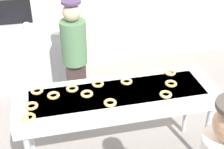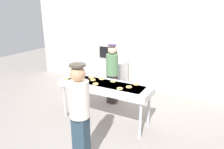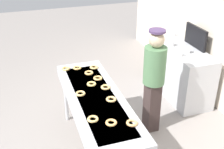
{
  "view_description": "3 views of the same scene",
  "coord_description": "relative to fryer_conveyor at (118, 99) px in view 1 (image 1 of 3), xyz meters",
  "views": [
    {
      "loc": [
        -0.65,
        -2.52,
        2.77
      ],
      "look_at": [
        -0.01,
        0.22,
        1.01
      ],
      "focal_mm": 50.79,
      "sensor_mm": 36.0,
      "label": 1
    },
    {
      "loc": [
        2.12,
        -3.61,
        2.48
      ],
      "look_at": [
        0.09,
        0.17,
        1.09
      ],
      "focal_mm": 33.28,
      "sensor_mm": 36.0,
      "label": 2
    },
    {
      "loc": [
        2.93,
        -0.78,
        2.82
      ],
      "look_at": [
        -0.09,
        0.24,
        1.16
      ],
      "focal_mm": 46.31,
      "sensor_mm": 36.0,
      "label": 3
    }
  ],
  "objects": [
    {
      "name": "worker_baker",
      "position": [
        -0.32,
        0.94,
        0.04
      ],
      "size": [
        0.31,
        0.31,
        1.59
      ],
      "rotation": [
        0.0,
        0.0,
        3.43
      ],
      "color": "#352826",
      "rests_on": "ground"
    },
    {
      "name": "glazed_donut_9",
      "position": [
        -0.79,
        0.19,
        0.1
      ],
      "size": [
        0.16,
        0.16,
        0.03
      ],
      "primitive_type": "torus",
      "rotation": [
        0.0,
        0.0,
        2.8
      ],
      "color": "#E4B96D",
      "rests_on": "fryer_conveyor"
    },
    {
      "name": "glazed_donut_10",
      "position": [
        0.45,
        -0.16,
        0.1
      ],
      "size": [
        0.13,
        0.13,
        0.03
      ],
      "primitive_type": "torus",
      "rotation": [
        0.0,
        0.0,
        3.1
      ],
      "color": "#E2B96A",
      "rests_on": "fryer_conveyor"
    },
    {
      "name": "glazed_donut_4",
      "position": [
        -0.64,
        0.07,
        0.1
      ],
      "size": [
        0.13,
        0.13,
        0.03
      ],
      "primitive_type": "torus",
      "rotation": [
        0.0,
        0.0,
        0.02
      ],
      "color": "#E4B163",
      "rests_on": "fryer_conveyor"
    },
    {
      "name": "glazed_donut_0",
      "position": [
        -0.12,
        -0.17,
        0.1
      ],
      "size": [
        0.15,
        0.15,
        0.03
      ],
      "primitive_type": "torus",
      "rotation": [
        0.0,
        0.0,
        2.94
      ],
      "color": "#DDAF67",
      "rests_on": "fryer_conveyor"
    },
    {
      "name": "glazed_donut_5",
      "position": [
        -0.17,
        0.17,
        0.1
      ],
      "size": [
        0.14,
        0.14,
        0.03
      ],
      "primitive_type": "torus",
      "rotation": [
        0.0,
        0.0,
        0.09
      ],
      "color": "#E9BC6A",
      "rests_on": "fryer_conveyor"
    },
    {
      "name": "glazed_donut_1",
      "position": [
        -0.87,
        -0.22,
        0.1
      ],
      "size": [
        0.13,
        0.13,
        0.03
      ],
      "primitive_type": "torus",
      "rotation": [
        0.0,
        0.0,
        3.14
      ],
      "color": "#DCB362",
      "rests_on": "fryer_conveyor"
    },
    {
      "name": "paper_cup_1",
      "position": [
        -0.88,
        1.83,
        0.11
      ],
      "size": [
        0.08,
        0.08,
        0.1
      ],
      "primitive_type": "cylinder",
      "color": "white",
      "rests_on": "prep_counter"
    },
    {
      "name": "glazed_donut_8",
      "position": [
        -0.44,
        0.15,
        0.1
      ],
      "size": [
        0.14,
        0.14,
        0.03
      ],
      "primitive_type": "torus",
      "rotation": [
        0.0,
        0.0,
        1.4
      ],
      "color": "#DFAC60",
      "rests_on": "fryer_conveyor"
    },
    {
      "name": "prep_counter",
      "position": [
        -1.1,
        1.86,
        -0.39
      ],
      "size": [
        1.44,
        0.58,
        0.91
      ],
      "primitive_type": "cube",
      "color": "#B7BABF",
      "rests_on": "ground"
    },
    {
      "name": "glazed_donut_2",
      "position": [
        -0.85,
        -0.05,
        0.1
      ],
      "size": [
        0.15,
        0.15,
        0.03
      ],
      "primitive_type": "torus",
      "rotation": [
        0.0,
        0.0,
        1.8
      ],
      "color": "#E9B261",
      "rests_on": "fryer_conveyor"
    },
    {
      "name": "menu_display",
      "position": [
        -1.1,
        2.1,
        0.24
      ],
      "size": [
        0.6,
        0.04,
        0.37
      ],
      "primitive_type": "cube",
      "color": "black",
      "rests_on": "prep_counter"
    },
    {
      "name": "glazed_donut_7",
      "position": [
        0.13,
        0.15,
        0.1
      ],
      "size": [
        0.14,
        0.14,
        0.03
      ],
      "primitive_type": "torus",
      "rotation": [
        0.0,
        0.0,
        1.49
      ],
      "color": "#E7B76C",
      "rests_on": "fryer_conveyor"
    },
    {
      "name": "glazed_donut_3",
      "position": [
        0.64,
        0.21,
        0.1
      ],
      "size": [
        0.14,
        0.14,
        0.03
      ],
      "primitive_type": "torus",
      "rotation": [
        0.0,
        0.0,
        1.47
      ],
      "color": "#EBA964",
      "rests_on": "fryer_conveyor"
    },
    {
      "name": "fryer_conveyor",
      "position": [
        0.0,
        0.0,
        0.0
      ],
      "size": [
        2.07,
        0.65,
        0.93
      ],
      "color": "#B7BABF",
      "rests_on": "ground"
    },
    {
      "name": "paper_cup_3",
      "position": [
        -0.81,
        1.64,
        0.11
      ],
      "size": [
        0.08,
        0.08,
        0.1
      ],
      "primitive_type": "cylinder",
      "color": "white",
      "rests_on": "prep_counter"
    },
    {
      "name": "glazed_donut_11",
      "position": [
        0.57,
        0.01,
        0.1
      ],
      "size": [
        0.16,
        0.16,
        0.03
      ],
      "primitive_type": "torus",
      "rotation": [
        0.0,
        0.0,
        1.96
      ],
      "color": "#EDB062",
      "rests_on": "fryer_conveyor"
    },
    {
      "name": "glazed_donut_6",
      "position": [
        -0.31,
        0.02,
        0.1
      ],
      "size": [
        0.15,
        0.15,
        0.03
      ],
      "primitive_type": "torus",
      "rotation": [
        0.0,
        0.0,
        0.25
      ],
      "color": "#E0BC67",
      "rests_on": "fryer_conveyor"
    }
  ]
}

